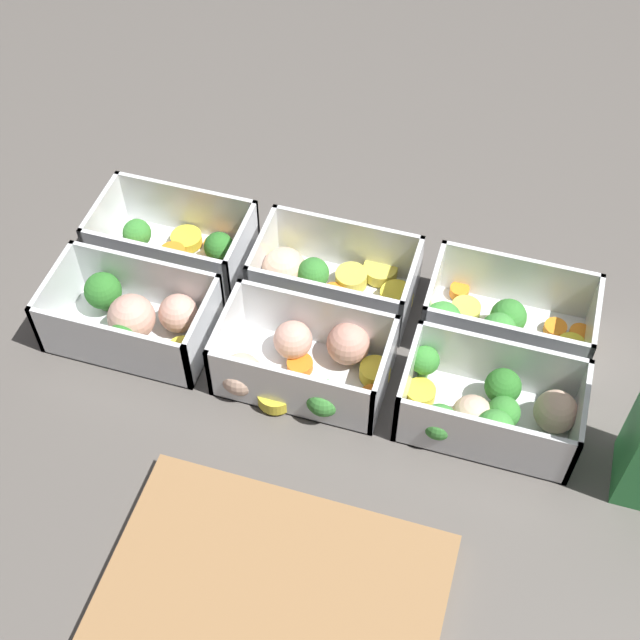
{
  "coord_description": "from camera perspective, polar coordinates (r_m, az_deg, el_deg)",
  "views": [
    {
      "loc": [
        -0.16,
        0.54,
        0.73
      ],
      "look_at": [
        0.0,
        0.0,
        0.02
      ],
      "focal_mm": 50.0,
      "sensor_mm": 36.0,
      "label": 1
    }
  ],
  "objects": [
    {
      "name": "ground_plane",
      "position": [
        0.92,
        0.0,
        -0.93
      ],
      "size": [
        4.0,
        4.0,
        0.0
      ],
      "primitive_type": "plane",
      "color": "#56514C"
    },
    {
      "name": "container_near_center",
      "position": [
        0.94,
        0.25,
        2.63
      ],
      "size": [
        0.18,
        0.13,
        0.07
      ],
      "color": "white",
      "rests_on": "ground_plane"
    },
    {
      "name": "cutting_board",
      "position": [
        0.78,
        -2.94,
        -16.98
      ],
      "size": [
        0.28,
        0.18,
        0.02
      ],
      "color": "olive",
      "rests_on": "ground_plane"
    },
    {
      "name": "container_far_center",
      "position": [
        0.87,
        -1.03,
        -2.76
      ],
      "size": [
        0.17,
        0.12,
        0.07
      ],
      "color": "white",
      "rests_on": "ground_plane"
    },
    {
      "name": "container_near_left",
      "position": [
        0.92,
        11.42,
        -0.09
      ],
      "size": [
        0.17,
        0.1,
        0.07
      ],
      "color": "white",
      "rests_on": "ground_plane"
    },
    {
      "name": "container_near_right",
      "position": [
        0.99,
        -9.62,
        4.59
      ],
      "size": [
        0.17,
        0.11,
        0.07
      ],
      "color": "white",
      "rests_on": "ground_plane"
    },
    {
      "name": "container_far_right",
      "position": [
        0.92,
        -11.74,
        0.15
      ],
      "size": [
        0.17,
        0.1,
        0.07
      ],
      "color": "white",
      "rests_on": "ground_plane"
    },
    {
      "name": "container_far_left",
      "position": [
        0.85,
        10.72,
        -5.53
      ],
      "size": [
        0.17,
        0.1,
        0.07
      ],
      "color": "white",
      "rests_on": "ground_plane"
    }
  ]
}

